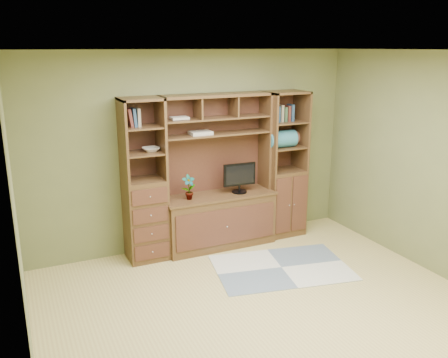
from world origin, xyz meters
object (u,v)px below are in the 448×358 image
left_tower (144,181)px  right_tower (284,165)px  center_hutch (219,173)px  monitor (240,173)px

left_tower → right_tower: 2.02m
center_hutch → right_tower: 1.03m
center_hutch → right_tower: same height
center_hutch → left_tower: same height
right_tower → left_tower: bearing=180.0°
monitor → left_tower: bearing=179.1°
right_tower → monitor: bearing=-174.2°
right_tower → monitor: right_tower is taller
left_tower → monitor: 1.29m
center_hutch → left_tower: bearing=177.7°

